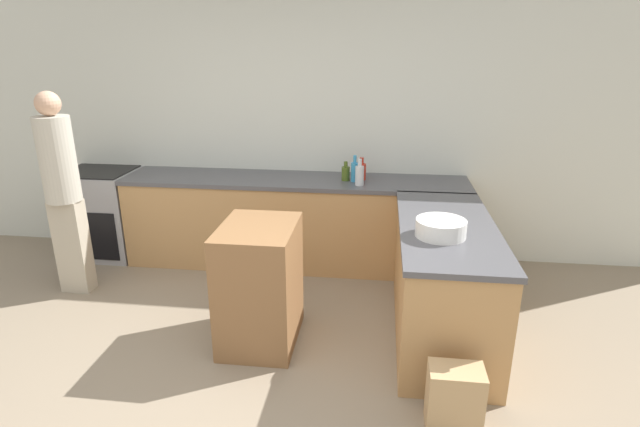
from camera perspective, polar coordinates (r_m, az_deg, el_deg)
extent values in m
plane|color=gray|center=(3.32, -9.61, -21.23)|extent=(14.00, 14.00, 0.00)
cube|color=silver|center=(5.06, -2.36, 10.14)|extent=(8.00, 0.06, 2.70)
cube|color=tan|center=(4.96, -2.86, -1.13)|extent=(3.30, 0.62, 0.84)
cube|color=#4C4C51|center=(4.83, -2.94, 3.80)|extent=(3.33, 0.65, 0.04)
cube|color=tan|center=(3.89, 13.83, -7.62)|extent=(0.66, 1.63, 0.84)
cube|color=#4C4C51|center=(3.72, 14.36, -1.51)|extent=(0.69, 1.66, 0.04)
cube|color=#99999E|center=(5.66, -23.57, 0.03)|extent=(0.73, 0.62, 0.88)
cube|color=black|center=(5.45, -25.02, -2.36)|extent=(0.61, 0.01, 0.49)
cube|color=black|center=(5.54, -24.18, 4.41)|extent=(0.67, 0.57, 0.01)
cube|color=brown|center=(3.70, -6.90, -8.06)|extent=(0.53, 0.69, 0.91)
cylinder|color=white|center=(3.46, 13.64, -1.63)|extent=(0.34, 0.34, 0.12)
cylinder|color=red|center=(4.78, 4.74, 4.79)|extent=(0.09, 0.09, 0.15)
cylinder|color=red|center=(4.75, 4.78, 6.03)|extent=(0.04, 0.04, 0.06)
cylinder|color=#475B1E|center=(4.74, 2.95, 4.57)|extent=(0.08, 0.08, 0.13)
cylinder|color=#475B1E|center=(4.71, 2.96, 5.64)|extent=(0.03, 0.03, 0.05)
cylinder|color=silver|center=(4.58, 4.54, 4.32)|extent=(0.08, 0.08, 0.18)
cylinder|color=silver|center=(4.55, 4.58, 5.81)|extent=(0.04, 0.04, 0.07)
cylinder|color=#338CBF|center=(4.70, 3.97, 4.74)|extent=(0.07, 0.07, 0.18)
cylinder|color=#338CBF|center=(4.67, 4.01, 6.23)|extent=(0.03, 0.03, 0.07)
cube|color=#ADA38E|center=(4.92, -26.41, -3.37)|extent=(0.26, 0.16, 0.85)
cylinder|color=#B7B2A3|center=(4.71, -27.80, 5.48)|extent=(0.29, 0.29, 0.72)
sphere|color=tan|center=(4.64, -28.67, 10.97)|extent=(0.20, 0.20, 0.20)
cube|color=tan|center=(3.14, 15.12, -19.73)|extent=(0.31, 0.21, 0.39)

